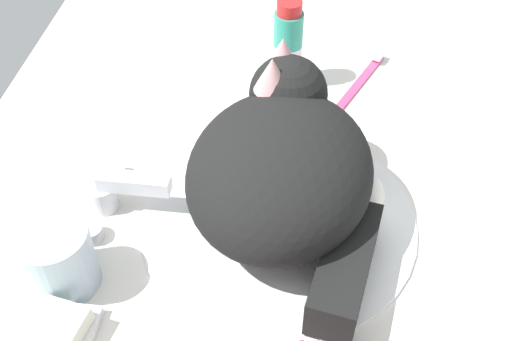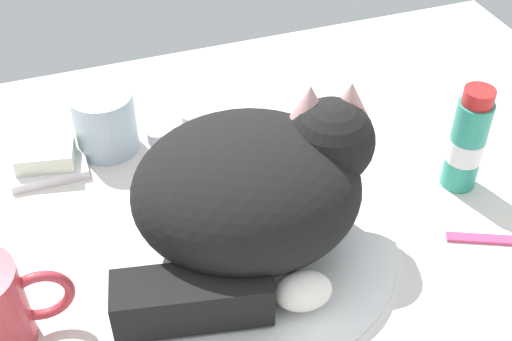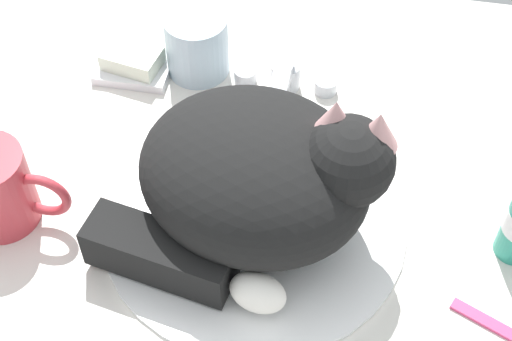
{
  "view_description": "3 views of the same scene",
  "coord_description": "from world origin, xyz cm",
  "px_view_note": "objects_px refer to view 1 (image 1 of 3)",
  "views": [
    {
      "loc": [
        -47.19,
        -3.22,
        55.87
      ],
      "look_at": [
        1.61,
        2.78,
        6.54
      ],
      "focal_mm": 44.11,
      "sensor_mm": 36.0,
      "label": 1
    },
    {
      "loc": [
        -15.56,
        -47.25,
        53.34
      ],
      "look_at": [
        2.3,
        3.78,
        6.88
      ],
      "focal_mm": 47.48,
      "sensor_mm": 36.0,
      "label": 2
    },
    {
      "loc": [
        8.68,
        -46.58,
        67.05
      ],
      "look_at": [
        0.04,
        0.73,
        7.79
      ],
      "focal_mm": 54.63,
      "sensor_mm": 36.0,
      "label": 3
    }
  ],
  "objects_px": {
    "toothbrush": "(362,78)",
    "soap_bar": "(54,336)",
    "cat": "(285,168)",
    "rinse_cup": "(58,259)",
    "toothpaste_bottle": "(288,47)",
    "faucet": "(112,193)"
  },
  "relations": [
    {
      "from": "cat",
      "to": "soap_bar",
      "type": "height_order",
      "value": "cat"
    },
    {
      "from": "cat",
      "to": "toothbrush",
      "type": "relative_size",
      "value": 2.06
    },
    {
      "from": "cat",
      "to": "toothbrush",
      "type": "bearing_deg",
      "value": -18.22
    },
    {
      "from": "faucet",
      "to": "soap_bar",
      "type": "xyz_separation_m",
      "value": [
        -0.19,
        0.0,
        -0.0
      ]
    },
    {
      "from": "faucet",
      "to": "rinse_cup",
      "type": "height_order",
      "value": "rinse_cup"
    },
    {
      "from": "cat",
      "to": "rinse_cup",
      "type": "distance_m",
      "value": 0.25
    },
    {
      "from": "cat",
      "to": "soap_bar",
      "type": "xyz_separation_m",
      "value": [
        -0.19,
        0.2,
        -0.06
      ]
    },
    {
      "from": "toothpaste_bottle",
      "to": "toothbrush",
      "type": "xyz_separation_m",
      "value": [
        0.02,
        -0.11,
        -0.06
      ]
    },
    {
      "from": "cat",
      "to": "rinse_cup",
      "type": "height_order",
      "value": "cat"
    },
    {
      "from": "cat",
      "to": "rinse_cup",
      "type": "relative_size",
      "value": 3.74
    },
    {
      "from": "toothpaste_bottle",
      "to": "faucet",
      "type": "bearing_deg",
      "value": 146.03
    },
    {
      "from": "soap_bar",
      "to": "toothpaste_bottle",
      "type": "relative_size",
      "value": 0.51
    },
    {
      "from": "soap_bar",
      "to": "toothbrush",
      "type": "bearing_deg",
      "value": -31.8
    },
    {
      "from": "cat",
      "to": "toothpaste_bottle",
      "type": "xyz_separation_m",
      "value": [
        0.26,
        0.02,
        -0.02
      ]
    },
    {
      "from": "toothbrush",
      "to": "toothpaste_bottle",
      "type": "bearing_deg",
      "value": 99.35
    },
    {
      "from": "soap_bar",
      "to": "toothbrush",
      "type": "relative_size",
      "value": 0.47
    },
    {
      "from": "soap_bar",
      "to": "toothpaste_bottle",
      "type": "distance_m",
      "value": 0.49
    },
    {
      "from": "toothbrush",
      "to": "soap_bar",
      "type": "bearing_deg",
      "value": 148.2
    },
    {
      "from": "rinse_cup",
      "to": "soap_bar",
      "type": "distance_m",
      "value": 0.08
    },
    {
      "from": "faucet",
      "to": "toothbrush",
      "type": "xyz_separation_m",
      "value": [
        0.29,
        -0.29,
        -0.02
      ]
    },
    {
      "from": "faucet",
      "to": "toothpaste_bottle",
      "type": "height_order",
      "value": "toothpaste_bottle"
    },
    {
      "from": "faucet",
      "to": "toothbrush",
      "type": "relative_size",
      "value": 0.88
    }
  ]
}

